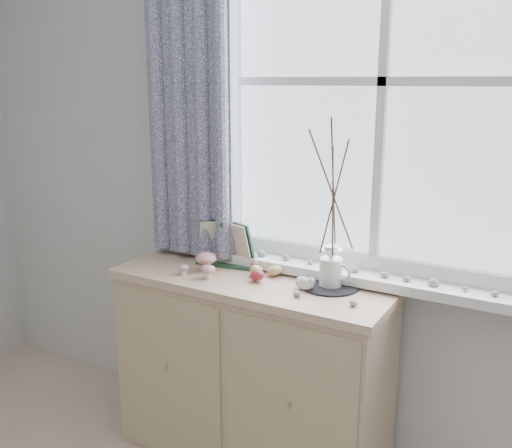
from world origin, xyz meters
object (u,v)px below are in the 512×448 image
object	(u,v)px
sideboard	(251,370)
toadstool_cluster	(204,262)
botanical_book	(223,244)
twig_pitcher	(333,190)

from	to	relation	value
sideboard	toadstool_cluster	world-z (taller)	toadstool_cluster
sideboard	botanical_book	xyz separation A→B (m)	(-0.18, 0.07, 0.53)
sideboard	twig_pitcher	size ratio (longest dim) A/B	1.75
botanical_book	toadstool_cluster	size ratio (longest dim) A/B	1.72
botanical_book	toadstool_cluster	xyz separation A→B (m)	(-0.02, -0.12, -0.06)
botanical_book	sideboard	bearing A→B (deg)	-28.84
sideboard	toadstool_cluster	bearing A→B (deg)	-166.18
sideboard	twig_pitcher	bearing A→B (deg)	12.13
toadstool_cluster	twig_pitcher	bearing A→B (deg)	12.78
sideboard	botanical_book	world-z (taller)	botanical_book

